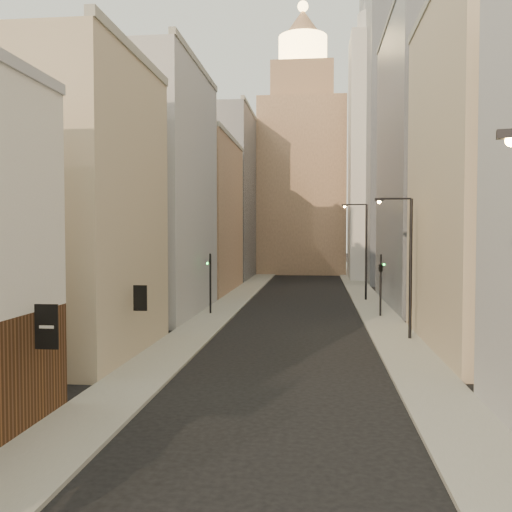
{
  "coord_description": "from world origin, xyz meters",
  "views": [
    {
      "loc": [
        1.62,
        -3.88,
        6.73
      ],
      "look_at": [
        -1.12,
        21.35,
        5.67
      ],
      "focal_mm": 40.0,
      "sensor_mm": 36.0,
      "label": 1
    }
  ],
  "objects_px": {
    "clock_tower": "(302,167)",
    "white_tower": "(378,148)",
    "traffic_light_right": "(381,270)",
    "streetlamp_far": "(364,246)",
    "streetlamp_mid": "(407,259)",
    "traffic_light_left": "(210,272)"
  },
  "relations": [
    {
      "from": "clock_tower",
      "to": "streetlamp_far",
      "type": "relative_size",
      "value": 4.73
    },
    {
      "from": "clock_tower",
      "to": "white_tower",
      "type": "distance_m",
      "value": 17.83
    },
    {
      "from": "traffic_light_left",
      "to": "traffic_light_right",
      "type": "height_order",
      "value": "same"
    },
    {
      "from": "streetlamp_mid",
      "to": "traffic_light_left",
      "type": "bearing_deg",
      "value": 144.38
    },
    {
      "from": "clock_tower",
      "to": "white_tower",
      "type": "bearing_deg",
      "value": -51.84
    },
    {
      "from": "streetlamp_far",
      "to": "streetlamp_mid",
      "type": "bearing_deg",
      "value": -84.87
    },
    {
      "from": "white_tower",
      "to": "traffic_light_left",
      "type": "xyz_separation_m",
      "value": [
        -17.04,
        -36.47,
        -15.07
      ]
    },
    {
      "from": "clock_tower",
      "to": "traffic_light_left",
      "type": "height_order",
      "value": "clock_tower"
    },
    {
      "from": "white_tower",
      "to": "traffic_light_right",
      "type": "height_order",
      "value": "white_tower"
    },
    {
      "from": "white_tower",
      "to": "streetlamp_mid",
      "type": "distance_m",
      "value": 47.99
    },
    {
      "from": "traffic_light_left",
      "to": "traffic_light_right",
      "type": "bearing_deg",
      "value": 163.84
    },
    {
      "from": "white_tower",
      "to": "streetlamp_far",
      "type": "bearing_deg",
      "value": -98.73
    },
    {
      "from": "white_tower",
      "to": "traffic_light_right",
      "type": "distance_m",
      "value": 39.53
    },
    {
      "from": "traffic_light_right",
      "to": "streetlamp_far",
      "type": "bearing_deg",
      "value": -90.95
    },
    {
      "from": "white_tower",
      "to": "traffic_light_right",
      "type": "relative_size",
      "value": 8.3
    },
    {
      "from": "white_tower",
      "to": "streetlamp_mid",
      "type": "xyz_separation_m",
      "value": [
        -2.9,
        -45.95,
        -13.55
      ]
    },
    {
      "from": "streetlamp_far",
      "to": "traffic_light_right",
      "type": "xyz_separation_m",
      "value": [
        0.49,
        -10.83,
        -1.66
      ]
    },
    {
      "from": "clock_tower",
      "to": "streetlamp_far",
      "type": "distance_m",
      "value": 42.09
    },
    {
      "from": "white_tower",
      "to": "traffic_light_left",
      "type": "distance_m",
      "value": 42.98
    },
    {
      "from": "traffic_light_left",
      "to": "clock_tower",
      "type": "bearing_deg",
      "value": -112.94
    },
    {
      "from": "streetlamp_mid",
      "to": "traffic_light_left",
      "type": "xyz_separation_m",
      "value": [
        -14.14,
        9.48,
        -1.52
      ]
    },
    {
      "from": "streetlamp_mid",
      "to": "streetlamp_far",
      "type": "height_order",
      "value": "streetlamp_far"
    }
  ]
}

